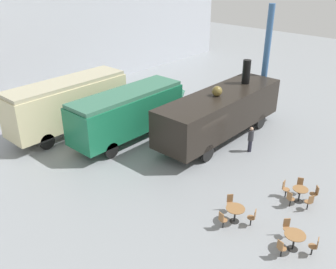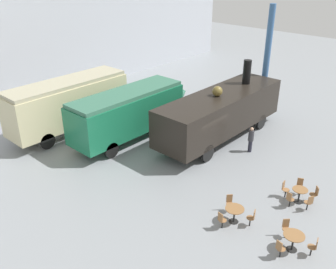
# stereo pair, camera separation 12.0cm
# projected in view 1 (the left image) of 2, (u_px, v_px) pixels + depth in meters

# --- Properties ---
(ground_plane) EXTENTS (80.00, 80.00, 0.00)m
(ground_plane) POSITION_uv_depth(u_px,v_px,m) (200.00, 153.00, 22.88)
(ground_plane) COLOR gray
(backdrop_wall) EXTENTS (44.00, 0.15, 9.00)m
(backdrop_wall) POSITION_uv_depth(u_px,v_px,m) (50.00, 43.00, 30.31)
(backdrop_wall) COLOR #B2B7C1
(backdrop_wall) RESTS_ON ground_plane
(passenger_coach_vintage) EXTENTS (8.32, 2.41, 3.59)m
(passenger_coach_vintage) POSITION_uv_depth(u_px,v_px,m) (68.00, 102.00, 24.80)
(passenger_coach_vintage) COLOR beige
(passenger_coach_vintage) RESTS_ON ground_plane
(streamlined_locomotive) EXTENTS (9.76, 2.44, 3.25)m
(streamlined_locomotive) POSITION_uv_depth(u_px,v_px,m) (136.00, 109.00, 24.33)
(streamlined_locomotive) COLOR #196B47
(streamlined_locomotive) RESTS_ON ground_plane
(steam_locomotive) EXTENTS (10.24, 2.83, 4.66)m
(steam_locomotive) POSITION_uv_depth(u_px,v_px,m) (221.00, 111.00, 24.06)
(steam_locomotive) COLOR black
(steam_locomotive) RESTS_ON ground_plane
(cafe_table_near) EXTENTS (0.86, 0.86, 0.74)m
(cafe_table_near) POSITION_uv_depth(u_px,v_px,m) (235.00, 211.00, 16.79)
(cafe_table_near) COLOR black
(cafe_table_near) RESTS_ON ground_plane
(cafe_table_mid) EXTENTS (0.74, 0.74, 0.74)m
(cafe_table_mid) POSITION_uv_depth(u_px,v_px,m) (300.00, 192.00, 18.18)
(cafe_table_mid) COLOR black
(cafe_table_mid) RESTS_ON ground_plane
(cafe_table_far) EXTENTS (0.87, 0.87, 0.77)m
(cafe_table_far) POSITION_uv_depth(u_px,v_px,m) (295.00, 238.00, 15.18)
(cafe_table_far) COLOR black
(cafe_table_far) RESTS_ON ground_plane
(cafe_chair_0) EXTENTS (0.37, 0.39, 0.87)m
(cafe_chair_0) POSITION_uv_depth(u_px,v_px,m) (253.00, 217.00, 16.54)
(cafe_chair_0) COLOR black
(cafe_chair_0) RESTS_ON ground_plane
(cafe_chair_1) EXTENTS (0.40, 0.41, 0.87)m
(cafe_chair_1) POSITION_uv_depth(u_px,v_px,m) (230.00, 202.00, 17.54)
(cafe_chair_1) COLOR black
(cafe_chair_1) RESTS_ON ground_plane
(cafe_chair_2) EXTENTS (0.38, 0.36, 0.87)m
(cafe_chair_2) POSITION_uv_depth(u_px,v_px,m) (222.00, 219.00, 16.39)
(cafe_chair_2) COLOR black
(cafe_chair_2) RESTS_ON ground_plane
(cafe_chair_3) EXTENTS (0.40, 0.38, 0.87)m
(cafe_chair_3) POSITION_uv_depth(u_px,v_px,m) (300.00, 185.00, 18.83)
(cafe_chair_3) COLOR black
(cafe_chair_3) RESTS_ON ground_plane
(cafe_chair_4) EXTENTS (0.36, 0.37, 0.87)m
(cafe_chair_4) POSITION_uv_depth(u_px,v_px,m) (285.00, 188.00, 18.59)
(cafe_chair_4) COLOR black
(cafe_chair_4) RESTS_ON ground_plane
(cafe_chair_5) EXTENTS (0.38, 0.36, 0.87)m
(cafe_chair_5) POSITION_uv_depth(u_px,v_px,m) (290.00, 198.00, 17.80)
(cafe_chair_5) COLOR black
(cafe_chair_5) RESTS_ON ground_plane
(cafe_chair_6) EXTENTS (0.39, 0.40, 0.87)m
(cafe_chair_6) POSITION_uv_depth(u_px,v_px,m) (309.00, 201.00, 17.56)
(cafe_chair_6) COLOR black
(cafe_chair_6) RESTS_ON ground_plane
(cafe_chair_7) EXTENTS (0.40, 0.40, 0.87)m
(cafe_chair_7) POSITION_uv_depth(u_px,v_px,m) (315.00, 193.00, 18.20)
(cafe_chair_7) COLOR black
(cafe_chair_7) RESTS_ON ground_plane
(cafe_chair_8) EXTENTS (0.38, 0.36, 0.87)m
(cafe_chair_8) POSITION_uv_depth(u_px,v_px,m) (281.00, 247.00, 14.81)
(cafe_chair_8) COLOR black
(cafe_chair_8) RESTS_ON ground_plane
(cafe_chair_9) EXTENTS (0.37, 0.39, 0.87)m
(cafe_chair_9) POSITION_uv_depth(u_px,v_px,m) (315.00, 245.00, 14.91)
(cafe_chair_9) COLOR black
(cafe_chair_9) RESTS_ON ground_plane
(cafe_chair_10) EXTENTS (0.40, 0.40, 0.87)m
(cafe_chair_10) POSITION_uv_depth(u_px,v_px,m) (287.00, 227.00, 15.95)
(cafe_chair_10) COLOR black
(cafe_chair_10) RESTS_ON ground_plane
(visitor_person) EXTENTS (0.34, 0.34, 1.64)m
(visitor_person) POSITION_uv_depth(u_px,v_px,m) (251.00, 138.00, 22.70)
(visitor_person) COLOR #262633
(visitor_person) RESTS_ON ground_plane
(support_pillar) EXTENTS (0.44, 0.44, 8.00)m
(support_pillar) POSITION_uv_depth(u_px,v_px,m) (266.00, 62.00, 26.75)
(support_pillar) COLOR #386093
(support_pillar) RESTS_ON ground_plane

